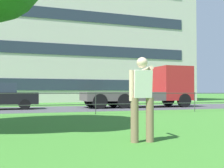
% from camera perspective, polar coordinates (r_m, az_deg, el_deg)
% --- Properties ---
extents(street_strip, '(80.00, 6.12, 0.01)m').
position_cam_1_polar(street_strip, '(17.74, -7.58, -4.83)').
color(street_strip, '#424247').
rests_on(street_strip, ground).
extents(park_fence, '(31.89, 0.04, 1.00)m').
position_cam_1_polar(park_fence, '(13.10, -3.24, -3.05)').
color(park_fence, '#333833').
rests_on(park_fence, ground).
extents(person_thrower, '(0.60, 0.76, 1.71)m').
position_cam_1_polar(person_thrower, '(5.85, 5.94, -2.39)').
color(person_thrower, '#846B4C').
rests_on(person_thrower, ground).
extents(car_black_center, '(4.03, 1.87, 1.54)m').
position_cam_1_polar(car_black_center, '(17.88, -21.09, -2.23)').
color(car_black_center, black).
rests_on(car_black_center, ground).
extents(flatbed_truck_left, '(7.35, 2.58, 2.75)m').
position_cam_1_polar(flatbed_truck_left, '(19.67, 7.98, -0.97)').
color(flatbed_truck_left, '#B22323').
rests_on(flatbed_truck_left, ground).
extents(apartment_building_background, '(25.56, 14.91, 17.50)m').
position_cam_1_polar(apartment_building_background, '(36.63, -7.49, 10.62)').
color(apartment_building_background, beige).
rests_on(apartment_building_background, ground).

